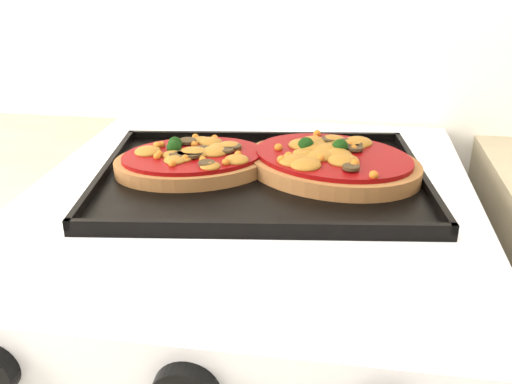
# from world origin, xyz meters

# --- Properties ---
(control_panel) EXTENTS (0.60, 0.02, 0.09)m
(control_panel) POSITION_xyz_m (-0.05, 1.39, 0.85)
(control_panel) COLOR silver
(control_panel) RESTS_ON stove
(baking_tray) EXTENTS (0.47, 0.37, 0.02)m
(baking_tray) POSITION_xyz_m (-0.03, 1.71, 0.92)
(baking_tray) COLOR black
(baking_tray) RESTS_ON stove
(pizza_left) EXTENTS (0.26, 0.22, 0.03)m
(pizza_left) POSITION_xyz_m (-0.13, 1.72, 0.94)
(pizza_left) COLOR #915B32
(pizza_left) RESTS_ON baking_tray
(pizza_right) EXTENTS (0.29, 0.25, 0.04)m
(pizza_right) POSITION_xyz_m (0.06, 1.74, 0.94)
(pizza_right) COLOR #915B32
(pizza_right) RESTS_ON baking_tray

